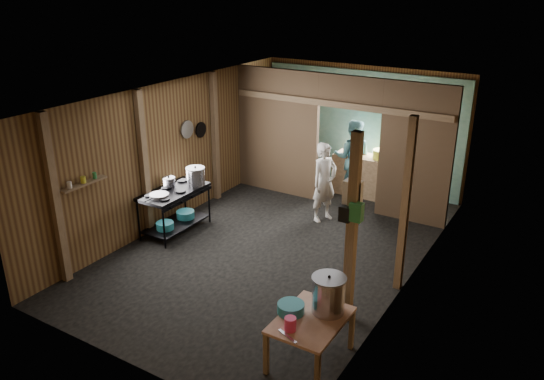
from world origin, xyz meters
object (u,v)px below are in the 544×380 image
Objects in this scene: stove_pot_large at (196,177)px; pink_bucket at (290,324)px; cook at (324,182)px; prep_table at (310,340)px; gas_range at (175,211)px; yellow_tub at (381,154)px; stock_pot at (329,295)px.

stove_pot_large is 4.33m from pink_bucket.
prep_table is at bearing -133.98° from cook.
pink_bucket reaches higher than prep_table.
gas_range is 3.88× the size of yellow_tub.
pink_bucket is 5.70m from yellow_tub.
prep_table is 4.10m from cook.
prep_table is 2.89× the size of stove_pot_large.
prep_table is at bearing -77.61° from yellow_tub.
stove_pot_large is at bearing 142.73° from pink_bucket.
stock_pot is (0.10, 0.24, 0.52)m from prep_table.
pink_bucket is at bearing -37.27° from stove_pot_large.
stove_pot_large reaches higher than stock_pot.
stock_pot is at bearing -75.98° from yellow_tub.
yellow_tub is 0.23× the size of cook.
pink_bucket is at bearing -79.29° from yellow_tub.
cook is (2.05, 1.83, 0.35)m from gas_range.
stove_pot_large is at bearing 146.93° from prep_table.
prep_table is 2.89× the size of yellow_tub.
yellow_tub is at bearing 4.19° from cook.
prep_table is at bearing 71.92° from pink_bucket.
prep_table is 4.27m from stove_pot_large.
gas_range is 4.16m from prep_table.
cook reaches higher than stock_pot.
prep_table is 2.07× the size of stock_pot.
stock_pot is at bearing 67.48° from prep_table.
stock_pot is 2.98× the size of pink_bucket.
pink_bucket is at bearing -108.08° from prep_table.
stock_pot is 5.20m from yellow_tub.
pink_bucket is (-0.10, -0.31, 0.38)m from prep_table.
yellow_tub is at bearing 53.10° from gas_range.
gas_range is 0.71m from stove_pot_large.
gas_range is 4.28m from yellow_tub.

